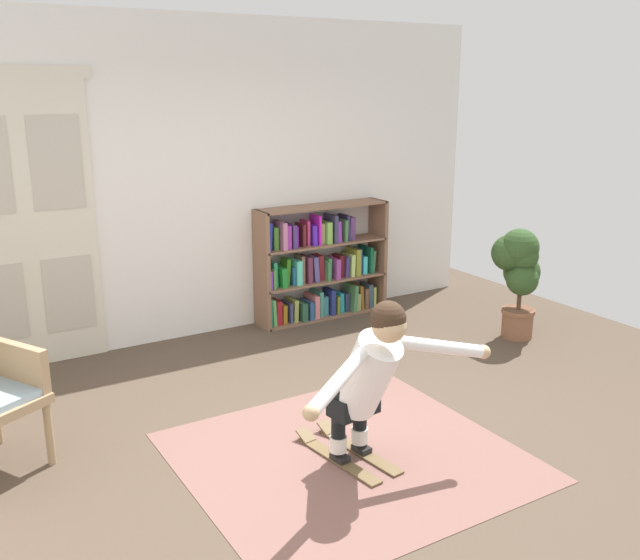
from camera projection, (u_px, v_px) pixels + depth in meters
name	position (u px, v px, depth m)	size (l,w,h in m)	color
ground_plane	(360.00, 442.00, 4.74)	(7.20, 7.20, 0.00)	#4E3F32
back_wall	(202.00, 180.00, 6.49)	(6.00, 0.10, 2.90)	white
double_door	(26.00, 222.00, 5.73)	(1.22, 0.05, 2.45)	beige
rug	(349.00, 457.00, 4.56)	(2.04, 1.93, 0.01)	brown
bookshelf	(319.00, 268.00, 7.13)	(1.40, 0.30, 1.15)	brown
potted_plant	(519.00, 269.00, 6.50)	(0.47, 0.45, 1.05)	brown
skis_pair	(346.00, 452.00, 4.57)	(0.36, 0.79, 0.07)	brown
person_skier	(370.00, 372.00, 4.24)	(1.44, 0.71, 1.05)	white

